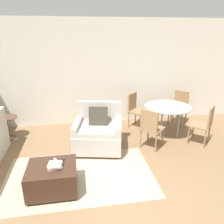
{
  "coord_description": "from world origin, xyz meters",
  "views": [
    {
      "loc": [
        -0.33,
        -2.49,
        2.39
      ],
      "look_at": [
        0.4,
        1.93,
        0.75
      ],
      "focal_mm": 35.0,
      "sensor_mm": 36.0,
      "label": 1
    }
  ],
  "objects_px": {
    "armchair": "(98,132)",
    "dining_chair_near_right": "(205,123)",
    "dining_table": "(167,109)",
    "dining_chair_near_left": "(151,126)",
    "dining_chair_far_right": "(179,105)",
    "book_stack": "(55,166)",
    "ottoman": "(52,178)",
    "tv_remote_secondary": "(56,160)",
    "side_table": "(7,123)",
    "tv_remote_primary": "(62,161)",
    "dining_chair_far_left": "(135,108)"
  },
  "relations": [
    {
      "from": "armchair",
      "to": "tv_remote_secondary",
      "type": "height_order",
      "value": "armchair"
    },
    {
      "from": "book_stack",
      "to": "dining_chair_near_left",
      "type": "bearing_deg",
      "value": 30.09
    },
    {
      "from": "ottoman",
      "to": "tv_remote_secondary",
      "type": "relative_size",
      "value": 5.31
    },
    {
      "from": "book_stack",
      "to": "dining_table",
      "type": "xyz_separation_m",
      "value": [
        2.52,
        1.72,
        0.17
      ]
    },
    {
      "from": "dining_chair_near_right",
      "to": "dining_chair_far_left",
      "type": "distance_m",
      "value": 1.75
    },
    {
      "from": "dining_table",
      "to": "dining_chair_near_right",
      "type": "height_order",
      "value": "dining_chair_near_right"
    },
    {
      "from": "dining_table",
      "to": "dining_chair_far_left",
      "type": "bearing_deg",
      "value": 135.0
    },
    {
      "from": "armchair",
      "to": "dining_chair_far_left",
      "type": "relative_size",
      "value": 1.27
    },
    {
      "from": "tv_remote_primary",
      "to": "dining_table",
      "type": "distance_m",
      "value": 2.89
    },
    {
      "from": "ottoman",
      "to": "book_stack",
      "type": "height_order",
      "value": "book_stack"
    },
    {
      "from": "armchair",
      "to": "dining_table",
      "type": "height_order",
      "value": "armchair"
    },
    {
      "from": "dining_table",
      "to": "dining_chair_near_right",
      "type": "bearing_deg",
      "value": -45.0
    },
    {
      "from": "dining_table",
      "to": "dining_chair_near_right",
      "type": "xyz_separation_m",
      "value": [
        0.62,
        -0.62,
        -0.13
      ]
    },
    {
      "from": "dining_chair_near_right",
      "to": "dining_chair_far_right",
      "type": "distance_m",
      "value": 1.24
    },
    {
      "from": "book_stack",
      "to": "dining_chair_near_right",
      "type": "xyz_separation_m",
      "value": [
        3.14,
        1.1,
        0.03
      ]
    },
    {
      "from": "tv_remote_secondary",
      "to": "side_table",
      "type": "xyz_separation_m",
      "value": [
        -1.26,
        1.91,
        -0.07
      ]
    },
    {
      "from": "dining_chair_near_left",
      "to": "dining_chair_far_right",
      "type": "xyz_separation_m",
      "value": [
        1.24,
        1.24,
        0.0
      ]
    },
    {
      "from": "tv_remote_primary",
      "to": "dining_chair_far_right",
      "type": "height_order",
      "value": "dining_chair_far_right"
    },
    {
      "from": "ottoman",
      "to": "dining_chair_near_left",
      "type": "height_order",
      "value": "dining_chair_near_left"
    },
    {
      "from": "dining_chair_near_right",
      "to": "dining_table",
      "type": "bearing_deg",
      "value": 135.0
    },
    {
      "from": "side_table",
      "to": "dining_chair_far_left",
      "type": "distance_m",
      "value": 3.17
    },
    {
      "from": "ottoman",
      "to": "tv_remote_primary",
      "type": "xyz_separation_m",
      "value": [
        0.16,
        0.11,
        0.21
      ]
    },
    {
      "from": "dining_table",
      "to": "dining_chair_near_left",
      "type": "height_order",
      "value": "dining_chair_near_left"
    },
    {
      "from": "ottoman",
      "to": "book_stack",
      "type": "relative_size",
      "value": 3.32
    },
    {
      "from": "tv_remote_primary",
      "to": "tv_remote_secondary",
      "type": "bearing_deg",
      "value": 152.8
    },
    {
      "from": "armchair",
      "to": "dining_chair_far_right",
      "type": "relative_size",
      "value": 1.27
    },
    {
      "from": "tv_remote_secondary",
      "to": "dining_chair_far_left",
      "type": "relative_size",
      "value": 0.16
    },
    {
      "from": "armchair",
      "to": "dining_chair_near_right",
      "type": "bearing_deg",
      "value": -4.92
    },
    {
      "from": "tv_remote_primary",
      "to": "dining_chair_near_right",
      "type": "height_order",
      "value": "dining_chair_near_right"
    },
    {
      "from": "dining_chair_near_right",
      "to": "dining_chair_far_left",
      "type": "height_order",
      "value": "same"
    },
    {
      "from": "armchair",
      "to": "dining_chair_near_right",
      "type": "relative_size",
      "value": 1.27
    },
    {
      "from": "book_stack",
      "to": "dining_chair_far_right",
      "type": "xyz_separation_m",
      "value": [
        3.14,
        2.34,
        0.03
      ]
    },
    {
      "from": "side_table",
      "to": "dining_chair_far_right",
      "type": "bearing_deg",
      "value": 2.86
    },
    {
      "from": "dining_chair_near_left",
      "to": "dining_chair_far_left",
      "type": "relative_size",
      "value": 1.0
    },
    {
      "from": "dining_chair_far_left",
      "to": "armchair",
      "type": "bearing_deg",
      "value": -136.66
    },
    {
      "from": "ottoman",
      "to": "dining_chair_near_left",
      "type": "xyz_separation_m",
      "value": [
        1.96,
        1.05,
        0.28
      ]
    },
    {
      "from": "side_table",
      "to": "tv_remote_secondary",
      "type": "bearing_deg",
      "value": -56.7
    },
    {
      "from": "tv_remote_primary",
      "to": "dining_chair_far_right",
      "type": "xyz_separation_m",
      "value": [
        3.05,
        2.18,
        0.07
      ]
    },
    {
      "from": "side_table",
      "to": "dining_chair_near_left",
      "type": "bearing_deg",
      "value": -17.89
    },
    {
      "from": "armchair",
      "to": "dining_table",
      "type": "bearing_deg",
      "value": 13.68
    },
    {
      "from": "tv_remote_secondary",
      "to": "dining_table",
      "type": "distance_m",
      "value": 2.95
    },
    {
      "from": "ottoman",
      "to": "dining_table",
      "type": "height_order",
      "value": "dining_table"
    },
    {
      "from": "tv_remote_primary",
      "to": "dining_chair_far_left",
      "type": "xyz_separation_m",
      "value": [
        1.81,
        2.18,
        0.07
      ]
    },
    {
      "from": "book_stack",
      "to": "armchair",
      "type": "bearing_deg",
      "value": 58.46
    },
    {
      "from": "tv_remote_secondary",
      "to": "side_table",
      "type": "bearing_deg",
      "value": 123.3
    },
    {
      "from": "tv_remote_primary",
      "to": "dining_table",
      "type": "bearing_deg",
      "value": 32.77
    },
    {
      "from": "book_stack",
      "to": "dining_chair_near_left",
      "type": "distance_m",
      "value": 2.2
    },
    {
      "from": "tv_remote_secondary",
      "to": "dining_chair_near_left",
      "type": "bearing_deg",
      "value": 25.07
    },
    {
      "from": "dining_table",
      "to": "dining_chair_far_right",
      "type": "bearing_deg",
      "value": 45.0
    },
    {
      "from": "armchair",
      "to": "dining_chair_near_right",
      "type": "distance_m",
      "value": 2.35
    }
  ]
}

